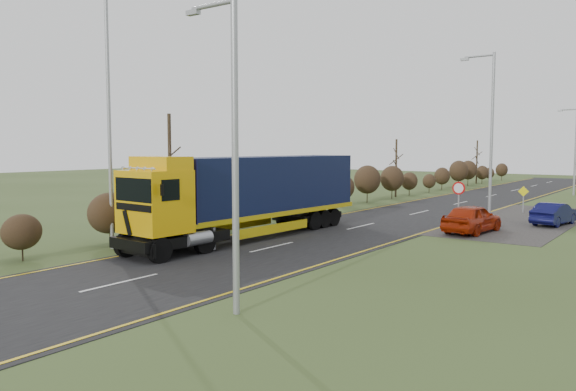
% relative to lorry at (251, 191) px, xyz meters
% --- Properties ---
extents(ground, '(160.00, 160.00, 0.00)m').
position_rel_lorry_xyz_m(ground, '(2.38, -5.40, -2.28)').
color(ground, '#38491F').
rests_on(ground, ground).
extents(road, '(8.00, 120.00, 0.02)m').
position_rel_lorry_xyz_m(road, '(2.38, 4.60, -2.27)').
color(road, black).
rests_on(road, ground).
extents(layby, '(6.00, 18.00, 0.02)m').
position_rel_lorry_xyz_m(layby, '(8.88, 14.60, -2.27)').
color(layby, '#2C2927').
rests_on(layby, ground).
extents(lane_markings, '(7.52, 116.00, 0.01)m').
position_rel_lorry_xyz_m(lane_markings, '(2.38, 4.30, -2.25)').
color(lane_markings, gold).
rests_on(lane_markings, road).
extents(hedgerow, '(2.24, 102.04, 6.05)m').
position_rel_lorry_xyz_m(hedgerow, '(-3.61, 2.50, -0.67)').
color(hedgerow, '#332316').
rests_on(hedgerow, ground).
extents(lorry, '(2.98, 14.54, 4.03)m').
position_rel_lorry_xyz_m(lorry, '(0.00, 0.00, 0.00)').
color(lorry, black).
rests_on(lorry, ground).
extents(car_red_hatchback, '(2.12, 4.47, 1.48)m').
position_rel_lorry_xyz_m(car_red_hatchback, '(8.05, 7.96, -1.55)').
color(car_red_hatchback, '#9B2007').
rests_on(car_red_hatchback, ground).
extents(car_blue_sedan, '(1.92, 3.96, 1.25)m').
position_rel_lorry_xyz_m(car_blue_sedan, '(10.85, 13.60, -1.66)').
color(car_blue_sedan, '#0A0B3A').
rests_on(car_blue_sedan, ground).
extents(streetlight_near, '(1.76, 0.18, 8.22)m').
position_rel_lorry_xyz_m(streetlight_near, '(7.52, -9.66, 2.22)').
color(streetlight_near, '#989A9D').
rests_on(streetlight_near, ground).
extents(streetlight_mid, '(2.14, 0.20, 10.10)m').
position_rel_lorry_xyz_m(streetlight_mid, '(6.84, 14.50, 3.31)').
color(streetlight_mid, '#989A9D').
rests_on(streetlight_mid, ground).
extents(streetlight_far, '(1.69, 0.18, 7.89)m').
position_rel_lorry_xyz_m(streetlight_far, '(8.10, 35.80, 2.03)').
color(streetlight_far, '#989A9D').
rests_on(streetlight_far, ground).
extents(left_pole, '(0.16, 0.16, 11.15)m').
position_rel_lorry_xyz_m(left_pole, '(-3.02, -5.72, 3.29)').
color(left_pole, '#989A9D').
rests_on(left_pole, ground).
extents(speed_sign, '(0.70, 0.10, 2.53)m').
position_rel_lorry_xyz_m(speed_sign, '(6.90, 9.17, -0.49)').
color(speed_sign, '#989A9D').
rests_on(speed_sign, ground).
extents(warning_board, '(0.68, 0.11, 1.79)m').
position_rel_lorry_xyz_m(warning_board, '(7.98, 18.55, -1.21)').
color(warning_board, '#989A9D').
rests_on(warning_board, ground).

